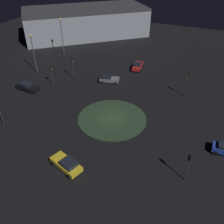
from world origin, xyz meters
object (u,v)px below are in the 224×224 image
(traffic_light_northwest, at_px, (188,81))
(traffic_light_northeast, at_px, (189,162))
(car_red, at_px, (138,66))
(streetlamp_southwest_near, at_px, (62,31))
(car_yellow, at_px, (67,164))
(car_grey, at_px, (109,79))
(car_black, at_px, (27,86))
(traffic_light_southwest, at_px, (73,64))
(traffic_light_south, at_px, (51,72))
(streetlamp_southwest, at_px, (33,50))
(store_building, at_px, (86,22))

(traffic_light_northwest, xyz_separation_m, traffic_light_northeast, (20.10, 3.35, -0.10))
(traffic_light_northwest, bearing_deg, car_red, -84.49)
(traffic_light_northeast, relative_size, streetlamp_southwest_near, 0.46)
(car_yellow, relative_size, traffic_light_northeast, 1.14)
(car_grey, bearing_deg, streetlamp_southwest_near, 138.42)
(car_yellow, bearing_deg, car_black, -19.55)
(traffic_light_northwest, distance_m, traffic_light_southwest, 23.05)
(traffic_light_northwest, relative_size, traffic_light_south, 1.16)
(traffic_light_northeast, relative_size, streetlamp_southwest, 0.50)
(car_black, relative_size, traffic_light_northwest, 1.07)
(car_yellow, distance_m, store_building, 54.70)
(streetlamp_southwest_near, bearing_deg, traffic_light_southwest, 41.13)
(car_grey, relative_size, car_yellow, 0.88)
(car_yellow, relative_size, streetlamp_southwest, 0.57)
(car_grey, bearing_deg, store_building, 113.59)
(traffic_light_southwest, xyz_separation_m, streetlamp_southwest_near, (-10.39, -9.07, 2.82))
(car_grey, distance_m, traffic_light_northwest, 15.55)
(car_yellow, bearing_deg, store_building, -45.38)
(car_grey, relative_size, traffic_light_southwest, 0.94)
(car_red, relative_size, traffic_light_southwest, 1.01)
(car_yellow, bearing_deg, streetlamp_southwest, -26.44)
(car_yellow, relative_size, traffic_light_southwest, 1.07)
(traffic_light_southwest, bearing_deg, traffic_light_northwest, 42.55)
(car_yellow, xyz_separation_m, store_building, (-49.19, -23.69, 3.34))
(car_black, distance_m, traffic_light_south, 5.43)
(car_red, distance_m, traffic_light_south, 19.38)
(car_black, xyz_separation_m, traffic_light_south, (-3.96, 3.18, 1.91))
(traffic_light_northeast, bearing_deg, car_yellow, 47.56)
(car_black, distance_m, streetlamp_southwest, 9.06)
(car_grey, xyz_separation_m, traffic_light_southwest, (1.32, -7.61, 2.42))
(streetlamp_southwest, bearing_deg, traffic_light_northeast, 63.85)
(car_red, bearing_deg, traffic_light_northeast, -157.10)
(store_building, bearing_deg, streetlamp_southwest_near, 57.14)
(car_yellow, bearing_deg, streetlamp_southwest_near, -37.94)
(car_black, xyz_separation_m, traffic_light_southwest, (-7.98, 5.71, 2.39))
(traffic_light_southwest, relative_size, store_building, 0.12)
(car_yellow, distance_m, traffic_light_southwest, 25.50)
(store_building, bearing_deg, traffic_light_northeast, 88.94)
(car_black, height_order, car_yellow, car_black)
(car_black, xyz_separation_m, streetlamp_southwest_near, (-18.37, -3.36, 5.21))
(car_yellow, height_order, traffic_light_south, traffic_light_south)
(car_grey, distance_m, traffic_light_southwest, 8.09)
(store_building, bearing_deg, car_black, 58.30)
(car_grey, distance_m, traffic_light_south, 11.62)
(car_yellow, xyz_separation_m, traffic_light_northeast, (-4.14, 14.07, 2.26))
(car_red, bearing_deg, store_building, 46.58)
(traffic_light_northeast, xyz_separation_m, streetlamp_southwest, (-17.33, -35.29, 2.19))
(car_grey, relative_size, traffic_light_south, 1.12)
(car_yellow, height_order, streetlamp_southwest, streetlamp_southwest)
(car_grey, xyz_separation_m, store_building, (-25.64, -19.06, 3.33))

